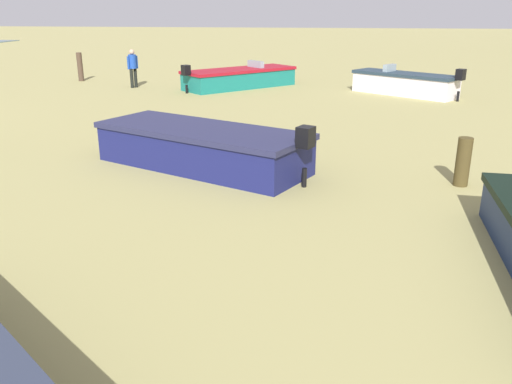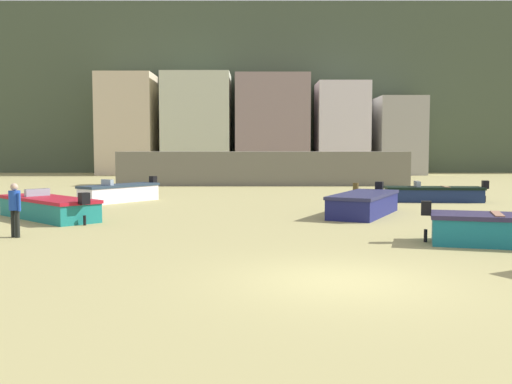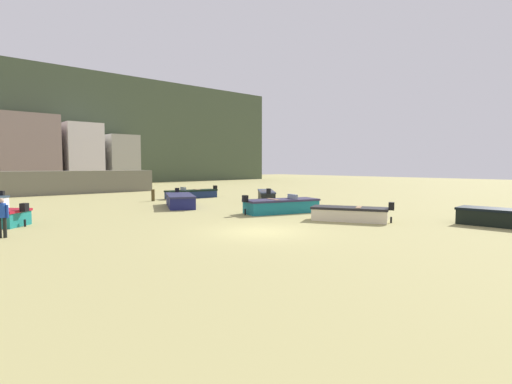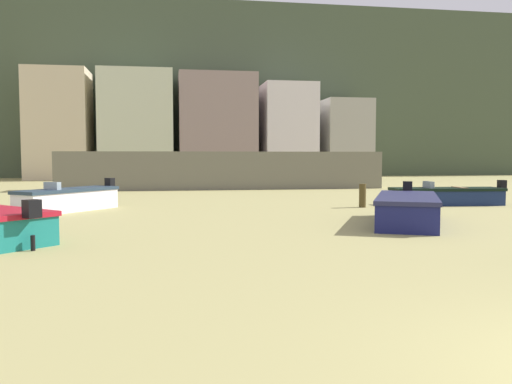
{
  "view_description": "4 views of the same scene",
  "coord_description": "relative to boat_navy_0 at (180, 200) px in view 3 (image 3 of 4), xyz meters",
  "views": [
    {
      "loc": [
        13.5,
        14.13,
        3.33
      ],
      "look_at": [
        7.71,
        13.34,
        1.28
      ],
      "focal_mm": 37.15,
      "sensor_mm": 36.0,
      "label": 1
    },
    {
      "loc": [
        -1.69,
        -11.71,
        2.69
      ],
      "look_at": [
        -1.65,
        9.99,
        1.03
      ],
      "focal_mm": 41.4,
      "sensor_mm": 36.0,
      "label": 2
    },
    {
      "loc": [
        -11.36,
        -12.73,
        2.93
      ],
      "look_at": [
        6.5,
        7.77,
        1.06
      ],
      "focal_mm": 27.29,
      "sensor_mm": 36.0,
      "label": 3
    },
    {
      "loc": [
        -4.62,
        -3.79,
        2.08
      ],
      "look_at": [
        -1.44,
        15.62,
        0.75
      ],
      "focal_mm": 37.33,
      "sensor_mm": 36.0,
      "label": 4
    }
  ],
  "objects": [
    {
      "name": "headland_hill",
      "position": [
        -2.59,
        54.52,
        8.39
      ],
      "size": [
        90.0,
        32.0,
        17.67
      ],
      "primitive_type": "cube",
      "color": "#414E37",
      "rests_on": "ground"
    },
    {
      "name": "boat_teal_5",
      "position": [
        2.89,
        -7.27,
        -0.01
      ],
      "size": [
        4.99,
        2.83,
        1.17
      ],
      "rotation": [
        0.0,
        0.0,
        4.44
      ],
      "color": "#166E7B",
      "rests_on": "ground"
    },
    {
      "name": "ground_plane",
      "position": [
        -2.59,
        -11.48,
        -0.45
      ],
      "size": [
        160.0,
        160.0,
        0.0
      ],
      "primitive_type": "plane",
      "color": "tan"
    },
    {
      "name": "boat_cream_3",
      "position": [
        3.16,
        -12.12,
        -0.07
      ],
      "size": [
        3.07,
        4.09,
        1.06
      ],
      "rotation": [
        0.0,
        0.0,
        0.5
      ],
      "color": "beige",
      "rests_on": "ground"
    },
    {
      "name": "beach_walker_foreground",
      "position": [
        -11.46,
        -5.73,
        0.51
      ],
      "size": [
        0.49,
        0.47,
        1.62
      ],
      "rotation": [
        0.0,
        0.0,
        2.54
      ],
      "color": "black",
      "rests_on": "ground"
    },
    {
      "name": "boat_navy_0",
      "position": [
        0.0,
        0.0,
        0.0
      ],
      "size": [
        3.63,
        5.07,
        1.2
      ],
      "rotation": [
        0.0,
        0.0,
        2.7
      ],
      "color": "navy",
      "rests_on": "ground"
    },
    {
      "name": "townhouse_right",
      "position": [
        9.83,
        35.08,
        3.33
      ],
      "size": [
        4.44,
        5.11,
        7.55
      ],
      "primitive_type": "cube",
      "color": "#A19E93",
      "rests_on": "ground"
    },
    {
      "name": "boat_black_7",
      "position": [
        7.46,
        -0.92,
        0.0
      ],
      "size": [
        3.79,
        4.34,
        1.19
      ],
      "rotation": [
        0.0,
        0.0,
        5.61
      ],
      "color": "black",
      "rests_on": "ground"
    },
    {
      "name": "townhouse_centre_left",
      "position": [
        -2.69,
        35.26,
        4.41
      ],
      "size": [
        7.12,
        5.49,
        9.72
      ],
      "primitive_type": "cube",
      "color": "gray",
      "rests_on": "ground"
    },
    {
      "name": "mooring_post_mid_beach",
      "position": [
        0.56,
        5.32,
        0.04
      ],
      "size": [
        0.28,
        0.28,
        0.96
      ],
      "primitive_type": "cylinder",
      "color": "#473B1D",
      "rests_on": "ground"
    },
    {
      "name": "townhouse_centre_right",
      "position": [
        4.15,
        35.2,
        4.04
      ],
      "size": [
        4.93,
        5.36,
        8.97
      ],
      "primitive_type": "cube",
      "color": "silver",
      "rests_on": "ground"
    },
    {
      "name": "harbor_pier",
      "position": [
        -3.78,
        18.52,
        0.74
      ],
      "size": [
        20.34,
        2.4,
        2.37
      ],
      "primitive_type": "cube",
      "color": "#6A6756",
      "rests_on": "ground"
    },
    {
      "name": "boat_black_4",
      "position": [
        7.17,
        -18.19,
        -0.01
      ],
      "size": [
        1.93,
        4.48,
        1.16
      ],
      "rotation": [
        0.0,
        0.0,
        0.09
      ],
      "color": "black",
      "rests_on": "ground"
    },
    {
      "name": "boat_navy_6",
      "position": [
        4.5,
        5.75,
        -0.06
      ],
      "size": [
        5.01,
        1.69,
        1.06
      ],
      "rotation": [
        0.0,
        0.0,
        1.5
      ],
      "color": "navy",
      "rests_on": "ground"
    }
  ]
}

